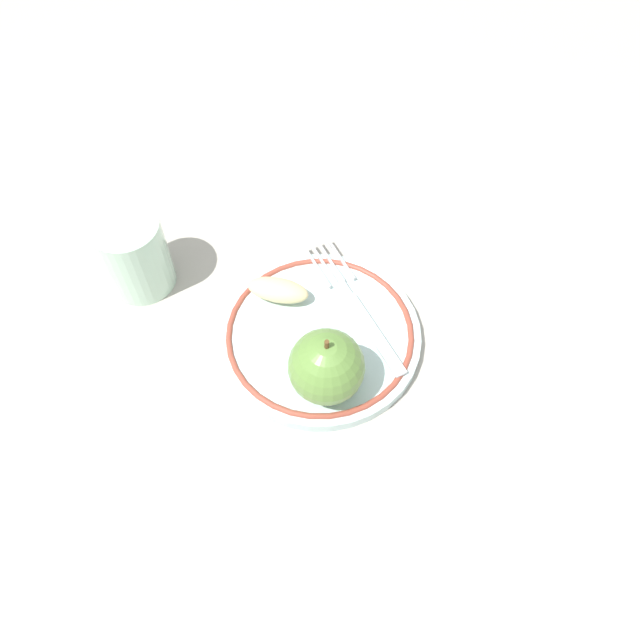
# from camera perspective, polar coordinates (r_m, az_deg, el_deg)

# --- Properties ---
(ground_plane) EXTENTS (2.00, 2.00, 0.00)m
(ground_plane) POSITION_cam_1_polar(r_m,az_deg,el_deg) (0.62, 0.99, -2.42)
(ground_plane) COLOR #ADA79B
(plate) EXTENTS (0.20, 0.20, 0.02)m
(plate) POSITION_cam_1_polar(r_m,az_deg,el_deg) (0.62, -0.00, -1.38)
(plate) COLOR silver
(plate) RESTS_ON ground_plane
(apple_red_whole) EXTENTS (0.07, 0.07, 0.08)m
(apple_red_whole) POSITION_cam_1_polar(r_m,az_deg,el_deg) (0.55, 0.30, -4.27)
(apple_red_whole) COLOR #608A3C
(apple_red_whole) RESTS_ON plate
(apple_slice_front) EXTENTS (0.04, 0.07, 0.02)m
(apple_slice_front) POSITION_cam_1_polar(r_m,az_deg,el_deg) (0.63, -3.86, 2.75)
(apple_slice_front) COLOR beige
(apple_slice_front) RESTS_ON plate
(fork) EXTENTS (0.17, 0.12, 0.00)m
(fork) POSITION_cam_1_polar(r_m,az_deg,el_deg) (0.63, 3.34, 1.24)
(fork) COLOR silver
(fork) RESTS_ON plate
(drinking_glass) EXTENTS (0.07, 0.07, 0.09)m
(drinking_glass) POSITION_cam_1_polar(r_m,az_deg,el_deg) (0.66, -16.62, 5.77)
(drinking_glass) COLOR silver
(drinking_glass) RESTS_ON ground_plane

